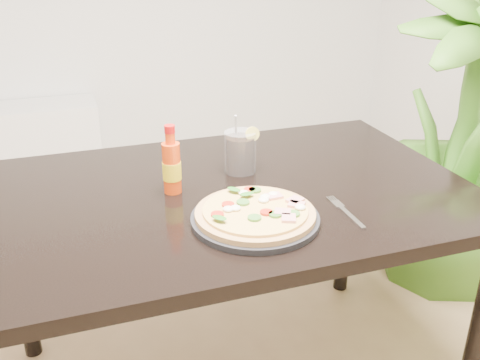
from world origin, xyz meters
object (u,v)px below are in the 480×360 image
object	(u,v)px
pizza	(256,212)
hot_sauce_bottle	(172,166)
fork	(345,211)
plate	(255,219)
houseplant	(460,138)
cola_cup	(240,153)
dining_table	(227,215)

from	to	relation	value
pizza	hot_sauce_bottle	world-z (taller)	hot_sauce_bottle
hot_sauce_bottle	fork	distance (m)	0.49
plate	houseplant	distance (m)	1.27
houseplant	cola_cup	bearing A→B (deg)	-166.45
dining_table	houseplant	xyz separation A→B (m)	(1.13, 0.37, -0.02)
plate	fork	distance (m)	0.24
plate	houseplant	xyz separation A→B (m)	(1.12, 0.58, -0.11)
hot_sauce_bottle	houseplant	world-z (taller)	houseplant
cola_cup	houseplant	world-z (taller)	houseplant
hot_sauce_bottle	dining_table	bearing A→B (deg)	-12.02
plate	cola_cup	bearing A→B (deg)	77.89
plate	hot_sauce_bottle	size ratio (longest dim) A/B	1.65
fork	cola_cup	bearing A→B (deg)	117.43
dining_table	houseplant	size ratio (longest dim) A/B	1.08
dining_table	houseplant	bearing A→B (deg)	17.91
hot_sauce_bottle	plate	bearing A→B (deg)	-56.38
pizza	cola_cup	world-z (taller)	cola_cup
dining_table	hot_sauce_bottle	xyz separation A→B (m)	(-0.15, 0.03, 0.16)
hot_sauce_bottle	pizza	bearing A→B (deg)	-55.86
pizza	dining_table	bearing A→B (deg)	93.50
pizza	hot_sauce_bottle	size ratio (longest dim) A/B	1.54
cola_cup	houseplant	xyz separation A→B (m)	(1.05, 0.25, -0.16)
hot_sauce_bottle	cola_cup	world-z (taller)	hot_sauce_bottle
dining_table	hot_sauce_bottle	bearing A→B (deg)	167.98
fork	houseplant	bearing A→B (deg)	34.97
hot_sauce_bottle	cola_cup	bearing A→B (deg)	19.31
pizza	plate	bearing A→B (deg)	-153.18
pizza	fork	xyz separation A→B (m)	(0.24, -0.03, -0.02)
houseplant	hot_sauce_bottle	bearing A→B (deg)	-165.39
dining_table	pizza	distance (m)	0.24
dining_table	cola_cup	world-z (taller)	cola_cup
plate	cola_cup	distance (m)	0.33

